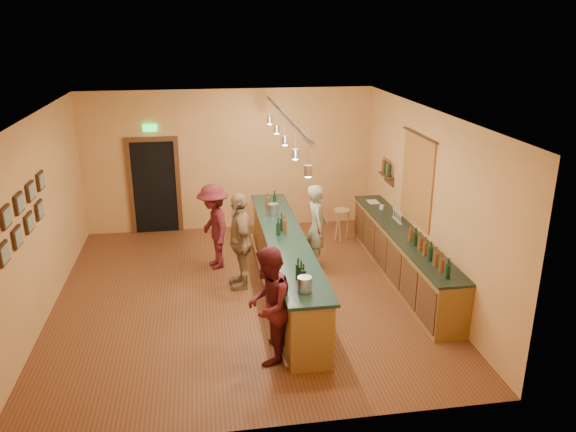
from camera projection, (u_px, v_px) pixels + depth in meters
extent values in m
plane|color=brown|center=(244.00, 294.00, 9.97)|extent=(7.00, 7.00, 0.00)
cube|color=silver|center=(239.00, 114.00, 8.91)|extent=(6.50, 7.00, 0.02)
cube|color=tan|center=(230.00, 161.00, 12.70)|extent=(6.50, 0.02, 3.20)
cube|color=tan|center=(267.00, 308.00, 6.18)|extent=(6.50, 0.02, 3.20)
cube|color=tan|center=(39.00, 219.00, 8.96)|extent=(0.02, 7.00, 3.20)
cube|color=tan|center=(425.00, 200.00, 9.92)|extent=(0.02, 7.00, 3.20)
cube|color=black|center=(155.00, 187.00, 12.61)|extent=(0.95, 0.06, 2.10)
cube|color=#462715|center=(131.00, 189.00, 12.52)|extent=(0.10, 0.08, 2.10)
cube|color=#462715|center=(178.00, 187.00, 12.67)|extent=(0.10, 0.08, 2.10)
cube|color=#462715|center=(151.00, 139.00, 12.23)|extent=(1.15, 0.08, 0.10)
cube|color=#19E54C|center=(150.00, 128.00, 12.14)|extent=(0.30, 0.04, 0.15)
cube|color=maroon|center=(417.00, 180.00, 10.21)|extent=(0.03, 1.40, 1.60)
cube|color=#462715|center=(386.00, 175.00, 11.69)|extent=(0.16, 0.55, 0.03)
cube|color=#462715|center=(389.00, 180.00, 11.74)|extent=(0.03, 0.55, 0.18)
cube|color=brown|center=(402.00, 256.00, 10.44)|extent=(0.55, 4.50, 0.90)
cube|color=black|center=(404.00, 233.00, 10.29)|extent=(0.60, 4.55, 0.04)
cylinder|color=silver|center=(382.00, 207.00, 11.48)|extent=(0.09, 0.09, 0.09)
cube|color=silver|center=(373.00, 202.00, 11.95)|extent=(0.22, 0.30, 0.01)
cube|color=brown|center=(285.00, 266.00, 9.91)|extent=(0.60, 5.00, 1.00)
cube|color=#142C24|center=(285.00, 238.00, 9.74)|extent=(0.70, 5.10, 0.05)
cylinder|color=silver|center=(265.00, 285.00, 9.97)|extent=(0.05, 5.00, 0.05)
cylinder|color=silver|center=(305.00, 284.00, 7.73)|extent=(0.20, 0.20, 0.22)
cylinder|color=silver|center=(273.00, 209.00, 10.80)|extent=(0.20, 0.20, 0.22)
cube|color=silver|center=(285.00, 116.00, 9.04)|extent=(0.06, 4.60, 0.05)
cylinder|color=silver|center=(308.00, 155.00, 7.24)|extent=(0.01, 0.01, 0.35)
cylinder|color=#A5A5AD|center=(308.00, 170.00, 7.30)|extent=(0.11, 0.11, 0.14)
cylinder|color=#FFEABF|center=(308.00, 176.00, 7.33)|extent=(0.08, 0.08, 0.02)
cylinder|color=silver|center=(295.00, 140.00, 8.17)|extent=(0.01, 0.01, 0.35)
cylinder|color=#A5A5AD|center=(295.00, 154.00, 8.24)|extent=(0.11, 0.11, 0.14)
cylinder|color=#FFEABF|center=(295.00, 159.00, 8.26)|extent=(0.08, 0.08, 0.02)
cylinder|color=silver|center=(285.00, 128.00, 9.10)|extent=(0.01, 0.01, 0.35)
cylinder|color=#A5A5AD|center=(285.00, 140.00, 9.17)|extent=(0.11, 0.11, 0.14)
cylinder|color=#FFEABF|center=(285.00, 145.00, 9.20)|extent=(0.08, 0.08, 0.02)
cylinder|color=silver|center=(276.00, 118.00, 10.04)|extent=(0.01, 0.01, 0.35)
cylinder|color=#A5A5AD|center=(277.00, 129.00, 10.10)|extent=(0.11, 0.11, 0.14)
cylinder|color=#FFEABF|center=(277.00, 133.00, 10.13)|extent=(0.08, 0.08, 0.02)
cylinder|color=silver|center=(269.00, 110.00, 10.97)|extent=(0.01, 0.01, 0.35)
cylinder|color=#A5A5AD|center=(270.00, 120.00, 11.03)|extent=(0.11, 0.11, 0.14)
cylinder|color=#FFEABF|center=(270.00, 124.00, 11.06)|extent=(0.08, 0.08, 0.02)
imported|color=gray|center=(317.00, 227.00, 10.76)|extent=(0.46, 0.65, 1.69)
imported|color=#59191E|center=(268.00, 305.00, 7.80)|extent=(0.88, 0.99, 1.70)
imported|color=#997A51|center=(240.00, 240.00, 10.01)|extent=(0.52, 1.07, 1.77)
imported|color=#59191E|center=(214.00, 227.00, 10.82)|extent=(0.86, 1.20, 1.68)
cylinder|color=#9D8147|center=(342.00, 211.00, 12.13)|extent=(0.36, 0.36, 0.04)
cylinder|color=#9D8147|center=(348.00, 226.00, 12.27)|extent=(0.04, 0.04, 0.69)
cylinder|color=#9D8147|center=(337.00, 225.00, 12.35)|extent=(0.04, 0.04, 0.69)
cylinder|color=#9D8147|center=(340.00, 229.00, 12.13)|extent=(0.04, 0.04, 0.69)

